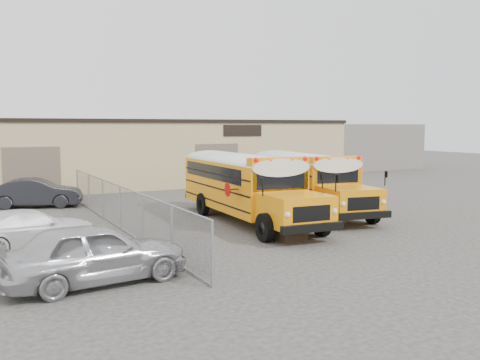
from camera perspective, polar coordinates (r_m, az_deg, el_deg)
name	(u,v)px	position (r m, az deg, el deg)	size (l,w,h in m)	color
ground	(284,229)	(22.16, 4.73, -5.19)	(120.00, 120.00, 0.00)	#31302D
warehouse	(139,151)	(40.14, -10.71, 3.04)	(30.20, 10.20, 4.67)	tan
chainlink_fence	(120,207)	(22.35, -12.65, -2.87)	(0.07, 18.07, 1.81)	gray
distant_building_right	(358,146)	(55.42, 12.48, 3.55)	(10.00, 8.00, 4.40)	gray
school_bus_left	(197,171)	(29.47, -4.58, 0.97)	(3.42, 10.48, 3.03)	orange
school_bus_right	(263,168)	(32.19, 2.49, 1.26)	(3.96, 10.21, 2.91)	orange
tarp_bundle	(289,219)	(19.81, 5.25, -4.13)	(1.16, 1.15, 1.57)	black
car_silver	(95,253)	(14.87, -15.25, -7.52)	(1.98, 4.91, 1.67)	#BABBBF
car_white	(30,229)	(19.93, -21.50, -4.84)	(1.89, 4.64, 1.35)	silver
car_dark	(36,193)	(29.73, -20.91, -1.29)	(1.59, 4.57, 1.51)	black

